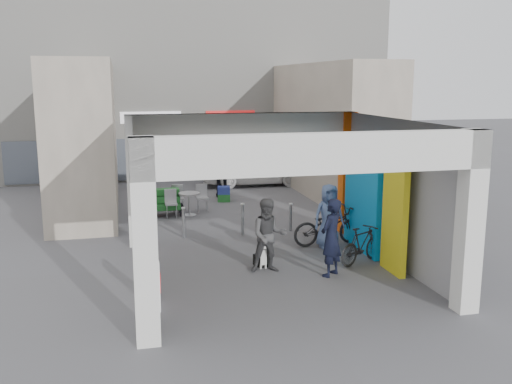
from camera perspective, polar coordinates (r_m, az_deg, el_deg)
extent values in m
plane|color=#505054|center=(14.25, 0.70, -6.76)|extent=(90.00, 90.00, 0.00)
cube|color=silver|center=(9.53, -11.06, -5.07)|extent=(0.40, 0.40, 3.50)
cube|color=silver|center=(15.38, -12.04, 1.05)|extent=(0.40, 0.40, 3.50)
cube|color=silver|center=(11.42, 20.61, -2.89)|extent=(0.40, 0.40, 3.50)
cube|color=#E7570D|center=(16.62, 9.10, 1.89)|extent=(0.40, 0.40, 3.50)
plane|color=silver|center=(12.44, -11.67, -1.29)|extent=(0.00, 6.40, 6.40)
plane|color=gray|center=(13.94, 13.78, -0.05)|extent=(0.00, 6.40, 6.40)
cube|color=#0D8CD5|center=(14.94, 10.61, -0.56)|extent=(0.15, 2.00, 2.80)
cube|color=yellow|center=(13.36, 13.73, -2.07)|extent=(0.15, 1.00, 2.80)
plane|color=#A9AAA5|center=(12.63, 1.84, 7.14)|extent=(6.40, 6.40, 0.00)
cube|color=silver|center=(15.61, -1.12, 6.61)|extent=(6.40, 0.30, 0.70)
cube|color=silver|center=(9.76, 6.54, 3.85)|extent=(6.40, 0.30, 0.70)
cube|color=white|center=(15.78, -1.25, 6.48)|extent=(4.20, 0.05, 0.55)
cube|color=silver|center=(27.36, -6.54, 10.25)|extent=(18.00, 4.00, 8.00)
cube|color=#515966|center=(25.55, -5.84, 3.46)|extent=(16.20, 0.06, 1.80)
cube|color=white|center=(25.20, -10.47, 7.35)|extent=(2.60, 0.06, 0.50)
cube|color=red|center=(25.62, -2.56, 7.58)|extent=(2.20, 0.06, 0.50)
cube|color=#B5A796|center=(20.78, -16.70, 5.47)|extent=(2.00, 9.00, 5.00)
cube|color=#B5A796|center=(22.16, 7.34, 6.17)|extent=(2.00, 9.00, 5.00)
cylinder|color=gray|center=(16.18, -7.25, -3.08)|extent=(0.09, 0.09, 0.86)
cylinder|color=gray|center=(16.33, -1.36, -2.77)|extent=(0.09, 0.09, 0.91)
cylinder|color=gray|center=(16.83, 3.48, -2.55)|extent=(0.09, 0.09, 0.81)
cube|color=white|center=(11.39, -9.90, -8.94)|extent=(0.09, 0.55, 1.00)
cube|color=red|center=(11.38, -9.71, -8.69)|extent=(0.05, 0.39, 0.40)
cube|color=white|center=(14.92, -10.81, -4.14)|extent=(0.12, 0.55, 1.00)
cube|color=red|center=(14.91, -10.66, -3.94)|extent=(0.07, 0.39, 0.40)
cylinder|color=#AFAFB5|center=(18.86, -6.69, -1.24)|extent=(0.06, 0.06, 0.73)
cylinder|color=#AFAFB5|center=(18.94, -6.66, -2.29)|extent=(0.45, 0.45, 0.02)
cylinder|color=#AFAFB5|center=(18.78, -6.71, -0.15)|extent=(0.71, 0.71, 0.05)
cube|color=#AFAFB5|center=(18.63, -8.46, -1.87)|extent=(0.39, 0.39, 0.46)
cube|color=#AFAFB5|center=(18.72, -8.55, -0.40)|extent=(0.39, 0.05, 0.46)
cube|color=#AFAFB5|center=(19.44, -5.37, -1.25)|extent=(0.39, 0.39, 0.46)
cube|color=#AFAFB5|center=(19.53, -5.47, 0.15)|extent=(0.39, 0.05, 0.46)
cube|color=#AFAFB5|center=(19.45, -7.78, -1.30)|extent=(0.39, 0.39, 0.46)
cube|color=#AFAFB5|center=(19.53, -7.87, 0.10)|extent=(0.39, 0.05, 0.46)
cube|color=black|center=(18.99, -9.25, -1.85)|extent=(1.30, 0.65, 0.33)
cube|color=#175320|center=(18.79, -9.23, -1.47)|extent=(1.09, 0.38, 0.20)
cube|color=#175320|center=(18.91, -9.28, -0.73)|extent=(1.09, 0.38, 0.20)
cube|color=#175320|center=(19.02, -9.34, 0.01)|extent=(1.09, 0.38, 0.20)
cube|color=#175320|center=(20.95, -3.24, -0.57)|extent=(0.50, 0.42, 0.28)
cube|color=navy|center=(20.89, -3.25, 0.18)|extent=(0.50, 0.42, 0.28)
cube|color=black|center=(13.75, 0.50, -6.86)|extent=(0.26, 0.35, 0.26)
cube|color=black|center=(13.56, 0.65, -6.25)|extent=(0.21, 0.18, 0.39)
cube|color=silver|center=(13.48, 0.75, -6.55)|extent=(0.16, 0.03, 0.37)
cylinder|color=silver|center=(13.52, 0.47, -7.07)|extent=(0.05, 0.05, 0.31)
cylinder|color=silver|center=(13.55, 0.97, -7.03)|extent=(0.05, 0.05, 0.31)
sphere|color=black|center=(13.47, 0.67, -5.29)|extent=(0.21, 0.21, 0.21)
cube|color=silver|center=(13.37, 0.78, -5.51)|extent=(0.09, 0.13, 0.07)
cone|color=black|center=(13.47, 0.40, -4.86)|extent=(0.08, 0.08, 0.09)
cone|color=black|center=(13.49, 0.85, -4.83)|extent=(0.08, 0.08, 0.09)
imported|color=black|center=(12.97, 7.53, -4.54)|extent=(0.77, 0.75, 1.79)
imported|color=#424245|center=(13.14, 1.28, -4.38)|extent=(0.91, 0.74, 1.73)
imported|color=#5770A9|center=(15.15, 7.30, -2.41)|extent=(0.85, 0.57, 1.71)
imported|color=black|center=(21.61, -3.41, 2.08)|extent=(1.21, 0.64, 1.98)
imported|color=black|center=(15.47, 7.27, -3.38)|extent=(2.04, 0.84, 1.05)
imported|color=black|center=(14.07, 10.53, -5.22)|extent=(1.55, 1.12, 0.92)
imported|color=white|center=(24.15, -0.29, 2.46)|extent=(4.42, 1.90, 1.49)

